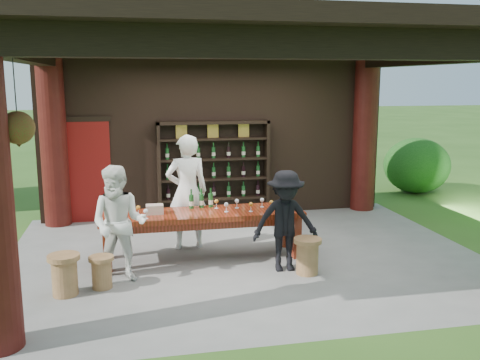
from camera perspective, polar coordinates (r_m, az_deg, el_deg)
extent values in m
plane|color=#2D5119|center=(8.62, 0.54, -8.01)|extent=(90.00, 90.00, 0.00)
cube|color=slate|center=(8.64, 0.54, -8.33)|extent=(7.40, 5.90, 0.10)
cube|color=black|center=(10.93, -2.51, 4.81)|extent=(7.00, 0.18, 3.30)
cube|color=maroon|center=(10.81, -16.12, 0.86)|extent=(0.95, 0.06, 2.00)
cylinder|color=#380C0A|center=(10.69, -19.28, 4.09)|extent=(0.50, 0.50, 3.30)
cylinder|color=#380C0A|center=(11.67, 13.17, 4.91)|extent=(0.50, 0.50, 3.30)
cube|color=black|center=(5.86, 5.74, 14.41)|extent=(6.70, 0.35, 0.35)
cube|color=black|center=(8.12, -22.28, 12.63)|extent=(0.30, 5.20, 0.30)
cube|color=black|center=(9.37, 20.24, 12.40)|extent=(0.30, 5.20, 0.30)
cube|color=black|center=(8.20, 0.59, 15.13)|extent=(7.50, 6.00, 0.20)
cylinder|color=black|center=(5.89, -22.86, 8.51)|extent=(0.01, 0.01, 0.75)
cone|color=black|center=(5.92, -22.54, 4.11)|extent=(0.32, 0.32, 0.18)
sphere|color=#1E5919|center=(5.91, -22.62, 5.17)|extent=(0.34, 0.34, 0.34)
cube|color=#561F0C|center=(8.31, -4.03, -3.66)|extent=(3.12, 0.82, 0.08)
cube|color=#561F0C|center=(8.33, -4.02, -4.33)|extent=(2.92, 0.67, 0.12)
cube|color=#561F0C|center=(8.06, -13.96, -7.19)|extent=(0.12, 0.12, 0.67)
cube|color=#561F0C|center=(8.44, 6.08, -6.11)|extent=(0.12, 0.12, 0.67)
cube|color=#561F0C|center=(8.63, -13.84, -5.98)|extent=(0.12, 0.12, 0.67)
cube|color=#561F0C|center=(8.99, 4.89, -5.04)|extent=(0.12, 0.12, 0.67)
cylinder|color=brown|center=(7.50, -14.53, -9.70)|extent=(0.27, 0.27, 0.39)
cylinder|color=brown|center=(7.43, -14.61, -8.09)|extent=(0.34, 0.34, 0.05)
cylinder|color=brown|center=(7.83, 7.19, -8.28)|extent=(0.32, 0.32, 0.46)
cylinder|color=brown|center=(7.75, 7.24, -6.43)|extent=(0.40, 0.40, 0.06)
cylinder|color=brown|center=(7.39, -18.19, -9.84)|extent=(0.33, 0.33, 0.48)
cylinder|color=brown|center=(7.30, -18.32, -7.83)|extent=(0.41, 0.41, 0.07)
imported|color=white|center=(8.82, -5.67, -1.27)|extent=(0.72, 0.49, 1.89)
imported|color=white|center=(7.55, -12.79, -4.59)|extent=(0.92, 0.80, 1.62)
imported|color=black|center=(7.80, 4.86, -4.38)|extent=(0.99, 0.60, 1.49)
cube|color=#BF6672|center=(8.24, -9.09, -3.10)|extent=(0.26, 0.18, 0.14)
ellipsoid|color=#194C14|center=(13.89, 18.30, 1.07)|extent=(1.60, 1.60, 1.36)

